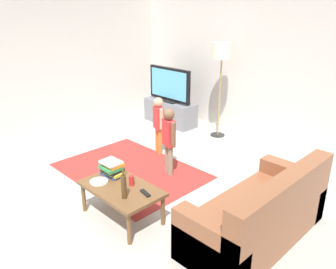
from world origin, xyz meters
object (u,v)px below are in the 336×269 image
Objects in this scene: tv_stand at (170,112)px; child_near_tv at (158,120)px; tv at (170,85)px; bottle at (124,186)px; plate at (99,182)px; floor_lamp at (222,56)px; child_center at (169,136)px; soda_can at (131,180)px; book_stack at (112,168)px; coffee_table at (121,190)px; couch at (262,217)px; tv_remote at (145,193)px.

child_near_tv reaches higher than tv_stand.
bottle is (2.29, -2.98, -0.28)m from tv.
bottle is 1.53× the size of plate.
floor_lamp reaches higher than child_center.
soda_can is (0.95, -2.91, -1.06)m from floor_lamp.
child_near_tv is 1.90m from soda_can.
coffee_table is at bearing -18.46° from book_stack.
child_near_tv is 0.99× the size of coffee_table.
tv is 3.56m from coffee_table.
tv is 9.17× the size of soda_can.
tv_remote is at bearing -146.67° from couch.
child_center is (0.47, -1.82, -0.92)m from floor_lamp.
coffee_table is (0.90, -3.03, -1.17)m from floor_lamp.
book_stack is (-1.71, -0.71, 0.23)m from couch.
couch is at bearing -12.31° from child_center.
book_stack is (1.76, -2.78, 0.28)m from tv_stand.
child_near_tv is at bearing 126.93° from bottle.
book_stack reaches higher than tv_remote.
floor_lamp is at bearing 124.00° from tv_remote.
coffee_table is (2.07, -2.88, 0.13)m from tv_stand.
tv is (-0.00, -0.02, 0.60)m from tv_stand.
child_center is (1.64, -1.65, -0.23)m from tv.
child_center is 3.52× the size of book_stack.
book_stack is at bearing -177.04° from soda_can.
floor_lamp is 1.79× the size of child_near_tv.
floor_lamp is 5.30× the size of bottle.
tv_remote is at bearing 65.56° from bottle.
tv is 5.00× the size of plate.
book_stack is at bearing -57.64° from tv_stand.
child_near_tv is 5.83× the size of tv_remote.
soda_can is (-0.17, 0.24, -0.08)m from bottle.
tv is at bearing 120.94° from plate.
tv is at bearing 127.49° from bottle.
book_stack is at bearing 161.54° from coffee_table.
bottle is 2.80× the size of soda_can.
child_center is 4.68× the size of plate.
plate is (0.15, -1.33, -0.19)m from child_center.
book_stack is at bearing -157.39° from couch.
floor_lamp is 1.70m from child_near_tv.
book_stack is 0.57m from bottle.
book_stack is at bearing -57.44° from tv.
book_stack is 2.44× the size of soda_can.
tv_stand is 0.67× the size of couch.
book_stack reaches higher than tv_stand.
tv_stand is 2.37m from child_center.
coffee_table is at bearing -54.36° from tv_stand.
coffee_table is at bearing 23.22° from plate.
bottle is (0.65, -1.33, -0.06)m from child_center.
tv_stand is 10.00× the size of soda_can.
tv_remote is (2.39, -2.76, -0.42)m from tv.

